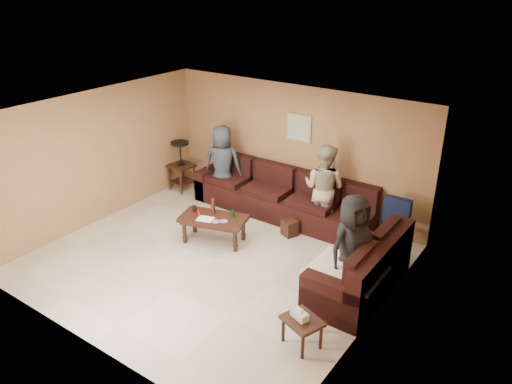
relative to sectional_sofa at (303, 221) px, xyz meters
The scene contains 10 objects.
room 2.18m from the sectional_sofa, 118.22° to the right, with size 5.60×5.50×2.50m.
sectional_sofa is the anchor object (origin of this frame).
coffee_table 1.60m from the sectional_sofa, 140.23° to the right, with size 1.28×0.89×0.77m.
end_table_left 3.28m from the sectional_sofa, behind, with size 0.53×0.53×1.10m.
side_table_right 2.83m from the sectional_sofa, 60.25° to the right, with size 0.59×0.54×0.55m.
waste_bin 0.31m from the sectional_sofa, 166.03° to the right, with size 0.24×0.24×0.29m, color #321810.
wall_art 1.82m from the sectional_sofa, 126.63° to the left, with size 0.52×0.04×0.52m.
person_left 2.26m from the sectional_sofa, 169.04° to the left, with size 0.79×0.51×1.61m, color #2F3742.
person_middle 0.72m from the sectional_sofa, 77.21° to the left, with size 0.80×0.62×1.65m, color tan.
person_right 1.84m from the sectional_sofa, 37.55° to the right, with size 0.78×0.51×1.60m, color black.
Camera 1 is at (4.67, -5.43, 4.45)m, focal length 35.00 mm.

